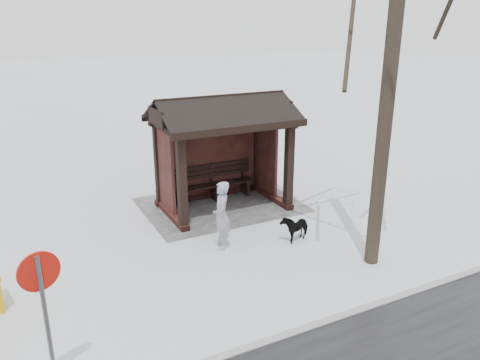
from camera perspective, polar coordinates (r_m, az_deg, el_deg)
name	(u,v)px	position (r m, az deg, el deg)	size (l,w,h in m)	color
ground	(224,207)	(12.90, -2.00, -3.35)	(120.00, 120.00, 0.00)	silver
kerb	(356,312)	(8.78, 13.99, -15.30)	(120.00, 0.15, 0.06)	gray
trampled_patch	(221,205)	(13.06, -2.37, -3.02)	(4.20, 3.20, 0.02)	gray
bus_shelter	(220,129)	(12.39, -2.43, 6.22)	(3.60, 2.40, 3.09)	#3B1715
pedestrian	(222,215)	(10.37, -2.26, -4.34)	(0.57, 0.37, 1.57)	#938EA6
dog	(295,227)	(11.01, 6.72, -5.69)	(0.34, 0.76, 0.64)	black
road_sign	(42,293)	(6.65, -22.98, -12.55)	(0.54, 0.17, 2.14)	slate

